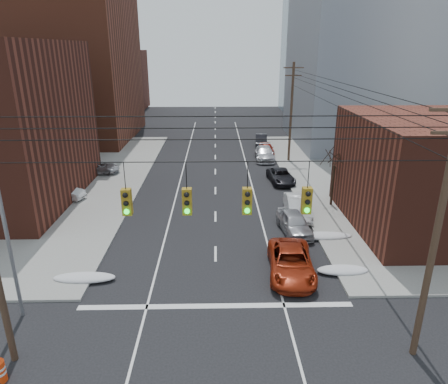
{
  "coord_description": "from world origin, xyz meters",
  "views": [
    {
      "loc": [
        0.06,
        -10.64,
        12.39
      ],
      "look_at": [
        0.61,
        15.32,
        3.0
      ],
      "focal_mm": 32.0,
      "sensor_mm": 36.0,
      "label": 1
    }
  ],
  "objects_px": {
    "parked_car_c": "(281,176)",
    "lot_car_b": "(98,168)",
    "parked_car_a": "(294,223)",
    "lot_car_d": "(16,175)",
    "parked_car_e": "(267,148)",
    "lot_car_a": "(62,192)",
    "red_pickup": "(291,262)",
    "parked_car_f": "(261,140)",
    "parked_car_d": "(265,153)",
    "parked_car_b": "(298,207)"
  },
  "relations": [
    {
      "from": "parked_car_d",
      "to": "lot_car_a",
      "type": "relative_size",
      "value": 1.35
    },
    {
      "from": "parked_car_f",
      "to": "lot_car_d",
      "type": "xyz_separation_m",
      "value": [
        -25.54,
        -15.64,
        0.16
      ]
    },
    {
      "from": "parked_car_f",
      "to": "lot_car_d",
      "type": "bearing_deg",
      "value": -142.85
    },
    {
      "from": "red_pickup",
      "to": "parked_car_a",
      "type": "xyz_separation_m",
      "value": [
        1.22,
        5.51,
        0.01
      ]
    },
    {
      "from": "lot_car_a",
      "to": "lot_car_d",
      "type": "distance_m",
      "value": 7.87
    },
    {
      "from": "red_pickup",
      "to": "parked_car_c",
      "type": "distance_m",
      "value": 16.89
    },
    {
      "from": "parked_car_c",
      "to": "parked_car_e",
      "type": "xyz_separation_m",
      "value": [
        0.0,
        11.54,
        0.03
      ]
    },
    {
      "from": "red_pickup",
      "to": "parked_car_b",
      "type": "relative_size",
      "value": 1.14
    },
    {
      "from": "parked_car_a",
      "to": "lot_car_d",
      "type": "xyz_separation_m",
      "value": [
        -24.91,
        11.55,
        0.12
      ]
    },
    {
      "from": "parked_car_b",
      "to": "parked_car_c",
      "type": "height_order",
      "value": "parked_car_b"
    },
    {
      "from": "parked_car_e",
      "to": "parked_car_c",
      "type": "bearing_deg",
      "value": -91.59
    },
    {
      "from": "parked_car_c",
      "to": "parked_car_a",
      "type": "bearing_deg",
      "value": -99.4
    },
    {
      "from": "red_pickup",
      "to": "lot_car_b",
      "type": "relative_size",
      "value": 1.23
    },
    {
      "from": "parked_car_c",
      "to": "parked_car_e",
      "type": "height_order",
      "value": "parked_car_e"
    },
    {
      "from": "parked_car_b",
      "to": "parked_car_d",
      "type": "xyz_separation_m",
      "value": [
        -0.62,
        16.69,
        -0.02
      ]
    },
    {
      "from": "red_pickup",
      "to": "parked_car_b",
      "type": "height_order",
      "value": "parked_car_b"
    },
    {
      "from": "parked_car_c",
      "to": "parked_car_b",
      "type": "bearing_deg",
      "value": -95.21
    },
    {
      "from": "parked_car_f",
      "to": "lot_car_d",
      "type": "relative_size",
      "value": 1.02
    },
    {
      "from": "parked_car_b",
      "to": "lot_car_b",
      "type": "height_order",
      "value": "parked_car_b"
    },
    {
      "from": "parked_car_a",
      "to": "parked_car_e",
      "type": "xyz_separation_m",
      "value": [
        0.82,
        22.79,
        -0.09
      ]
    },
    {
      "from": "red_pickup",
      "to": "lot_car_d",
      "type": "relative_size",
      "value": 1.28
    },
    {
      "from": "parked_car_e",
      "to": "parked_car_a",
      "type": "bearing_deg",
      "value": -93.67
    },
    {
      "from": "parked_car_e",
      "to": "lot_car_a",
      "type": "relative_size",
      "value": 1.02
    },
    {
      "from": "parked_car_f",
      "to": "lot_car_a",
      "type": "bearing_deg",
      "value": -127.69
    },
    {
      "from": "parked_car_e",
      "to": "lot_car_b",
      "type": "relative_size",
      "value": 0.9
    },
    {
      "from": "parked_car_d",
      "to": "parked_car_f",
      "type": "xyz_separation_m",
      "value": [
        0.42,
        7.56,
        -0.05
      ]
    },
    {
      "from": "parked_car_a",
      "to": "parked_car_f",
      "type": "height_order",
      "value": "parked_car_a"
    },
    {
      "from": "red_pickup",
      "to": "lot_car_d",
      "type": "height_order",
      "value": "lot_car_d"
    },
    {
      "from": "parked_car_b",
      "to": "lot_car_d",
      "type": "bearing_deg",
      "value": 163.58
    },
    {
      "from": "parked_car_a",
      "to": "lot_car_d",
      "type": "height_order",
      "value": "lot_car_d"
    },
    {
      "from": "parked_car_d",
      "to": "lot_car_b",
      "type": "relative_size",
      "value": 1.19
    },
    {
      "from": "parked_car_d",
      "to": "lot_car_b",
      "type": "height_order",
      "value": "parked_car_d"
    },
    {
      "from": "parked_car_a",
      "to": "lot_car_d",
      "type": "relative_size",
      "value": 1.05
    },
    {
      "from": "parked_car_d",
      "to": "parked_car_e",
      "type": "bearing_deg",
      "value": 80.84
    },
    {
      "from": "parked_car_c",
      "to": "lot_car_b",
      "type": "bearing_deg",
      "value": 165.84
    },
    {
      "from": "lot_car_a",
      "to": "lot_car_b",
      "type": "bearing_deg",
      "value": 7.74
    },
    {
      "from": "parked_car_c",
      "to": "lot_car_a",
      "type": "xyz_separation_m",
      "value": [
        -19.52,
        -4.52,
        0.15
      ]
    },
    {
      "from": "parked_car_c",
      "to": "lot_car_a",
      "type": "height_order",
      "value": "lot_car_a"
    },
    {
      "from": "red_pickup",
      "to": "parked_car_e",
      "type": "xyz_separation_m",
      "value": [
        2.04,
        28.31,
        -0.08
      ]
    },
    {
      "from": "parked_car_c",
      "to": "red_pickup",
      "type": "bearing_deg",
      "value": -102.15
    },
    {
      "from": "parked_car_c",
      "to": "lot_car_d",
      "type": "bearing_deg",
      "value": 174.12
    },
    {
      "from": "parked_car_f",
      "to": "parked_car_b",
      "type": "bearing_deg",
      "value": -83.88
    },
    {
      "from": "parked_car_b",
      "to": "lot_car_a",
      "type": "xyz_separation_m",
      "value": [
        -19.52,
        3.78,
        0.01
      ]
    },
    {
      "from": "parked_car_a",
      "to": "parked_car_e",
      "type": "distance_m",
      "value": 22.81
    },
    {
      "from": "parked_car_a",
      "to": "lot_car_d",
      "type": "bearing_deg",
      "value": 148.41
    },
    {
      "from": "parked_car_b",
      "to": "parked_car_e",
      "type": "distance_m",
      "value": 19.84
    },
    {
      "from": "parked_car_e",
      "to": "parked_car_f",
      "type": "xyz_separation_m",
      "value": [
        -0.2,
        4.4,
        0.04
      ]
    },
    {
      "from": "parked_car_f",
      "to": "lot_car_a",
      "type": "distance_m",
      "value": 28.15
    },
    {
      "from": "red_pickup",
      "to": "parked_car_d",
      "type": "height_order",
      "value": "parked_car_d"
    },
    {
      "from": "parked_car_b",
      "to": "parked_car_c",
      "type": "bearing_deg",
      "value": 92.06
    }
  ]
}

